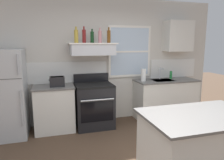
{
  "coord_description": "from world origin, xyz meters",
  "views": [
    {
      "loc": [
        -1.05,
        -2.25,
        1.75
      ],
      "look_at": [
        -0.05,
        1.2,
        1.1
      ],
      "focal_mm": 33.19,
      "sensor_mm": 36.0,
      "label": 1
    }
  ],
  "objects_px": {
    "bottle_red_label_wine": "(84,36)",
    "bottle_amber_wine": "(109,36)",
    "bottle_dark_green_wine": "(92,37)",
    "kitchen_island": "(199,150)",
    "bottle_champagne_gold_foil": "(76,36)",
    "refrigerator": "(6,94)",
    "toaster": "(57,81)",
    "dish_soap_bottle": "(171,75)",
    "paper_towel_roll": "(143,75)",
    "bottle_rose_pink": "(100,37)",
    "stove_range": "(94,105)"
  },
  "relations": [
    {
      "from": "bottle_amber_wine",
      "to": "bottle_red_label_wine",
      "type": "bearing_deg",
      "value": 173.02
    },
    {
      "from": "bottle_champagne_gold_foil",
      "to": "bottle_amber_wine",
      "type": "xyz_separation_m",
      "value": [
        0.66,
        -0.03,
        -0.0
      ]
    },
    {
      "from": "bottle_dark_green_wine",
      "to": "bottle_rose_pink",
      "type": "relative_size",
      "value": 0.93
    },
    {
      "from": "stove_range",
      "to": "bottle_amber_wine",
      "type": "relative_size",
      "value": 3.49
    },
    {
      "from": "stove_range",
      "to": "bottle_amber_wine",
      "type": "bearing_deg",
      "value": 8.16
    },
    {
      "from": "dish_soap_bottle",
      "to": "refrigerator",
      "type": "bearing_deg",
      "value": -177.4
    },
    {
      "from": "bottle_amber_wine",
      "to": "kitchen_island",
      "type": "xyz_separation_m",
      "value": [
        0.55,
        -2.21,
        -1.42
      ]
    },
    {
      "from": "bottle_champagne_gold_foil",
      "to": "bottle_red_label_wine",
      "type": "distance_m",
      "value": 0.16
    },
    {
      "from": "bottle_dark_green_wine",
      "to": "bottle_rose_pink",
      "type": "distance_m",
      "value": 0.16
    },
    {
      "from": "bottle_amber_wine",
      "to": "dish_soap_bottle",
      "type": "xyz_separation_m",
      "value": [
        1.54,
        0.09,
        -0.88
      ]
    },
    {
      "from": "stove_range",
      "to": "bottle_amber_wine",
      "type": "xyz_separation_m",
      "value": [
        0.34,
        0.05,
        1.41
      ]
    },
    {
      "from": "bottle_amber_wine",
      "to": "bottle_champagne_gold_foil",
      "type": "bearing_deg",
      "value": 176.98
    },
    {
      "from": "bottle_red_label_wine",
      "to": "bottle_amber_wine",
      "type": "relative_size",
      "value": 1.04
    },
    {
      "from": "stove_range",
      "to": "paper_towel_roll",
      "type": "relative_size",
      "value": 4.04
    },
    {
      "from": "bottle_rose_pink",
      "to": "dish_soap_bottle",
      "type": "bearing_deg",
      "value": 1.74
    },
    {
      "from": "refrigerator",
      "to": "bottle_champagne_gold_foil",
      "type": "xyz_separation_m",
      "value": [
        1.33,
        0.11,
        1.06
      ]
    },
    {
      "from": "bottle_red_label_wine",
      "to": "kitchen_island",
      "type": "height_order",
      "value": "bottle_red_label_wine"
    },
    {
      "from": "paper_towel_roll",
      "to": "dish_soap_bottle",
      "type": "distance_m",
      "value": 0.76
    },
    {
      "from": "kitchen_island",
      "to": "bottle_rose_pink",
      "type": "bearing_deg",
      "value": 107.89
    },
    {
      "from": "bottle_dark_green_wine",
      "to": "paper_towel_roll",
      "type": "relative_size",
      "value": 1.04
    },
    {
      "from": "stove_range",
      "to": "paper_towel_roll",
      "type": "xyz_separation_m",
      "value": [
        1.13,
        0.04,
        0.58
      ]
    },
    {
      "from": "paper_towel_roll",
      "to": "dish_soap_bottle",
      "type": "xyz_separation_m",
      "value": [
        0.75,
        0.1,
        -0.04
      ]
    },
    {
      "from": "toaster",
      "to": "bottle_dark_green_wine",
      "type": "bearing_deg",
      "value": 12.26
    },
    {
      "from": "toaster",
      "to": "bottle_champagne_gold_foil",
      "type": "relative_size",
      "value": 0.94
    },
    {
      "from": "bottle_red_label_wine",
      "to": "kitchen_island",
      "type": "bearing_deg",
      "value": -65.25
    },
    {
      "from": "bottle_red_label_wine",
      "to": "dish_soap_bottle",
      "type": "xyz_separation_m",
      "value": [
        2.04,
        0.03,
        -0.88
      ]
    },
    {
      "from": "bottle_dark_green_wine",
      "to": "paper_towel_roll",
      "type": "height_order",
      "value": "bottle_dark_green_wine"
    },
    {
      "from": "toaster",
      "to": "bottle_champagne_gold_foil",
      "type": "height_order",
      "value": "bottle_champagne_gold_foil"
    },
    {
      "from": "refrigerator",
      "to": "toaster",
      "type": "relative_size",
      "value": 5.51
    },
    {
      "from": "toaster",
      "to": "dish_soap_bottle",
      "type": "bearing_deg",
      "value": 3.46
    },
    {
      "from": "stove_range",
      "to": "dish_soap_bottle",
      "type": "relative_size",
      "value": 6.06
    },
    {
      "from": "bottle_rose_pink",
      "to": "paper_towel_roll",
      "type": "distance_m",
      "value": 1.27
    },
    {
      "from": "toaster",
      "to": "paper_towel_roll",
      "type": "xyz_separation_m",
      "value": [
        1.85,
        0.06,
        0.04
      ]
    },
    {
      "from": "bottle_amber_wine",
      "to": "kitchen_island",
      "type": "relative_size",
      "value": 0.22
    },
    {
      "from": "paper_towel_roll",
      "to": "dish_soap_bottle",
      "type": "height_order",
      "value": "paper_towel_roll"
    },
    {
      "from": "toaster",
      "to": "bottle_dark_green_wine",
      "type": "relative_size",
      "value": 1.06
    },
    {
      "from": "bottle_champagne_gold_foil",
      "to": "refrigerator",
      "type": "bearing_deg",
      "value": -175.44
    },
    {
      "from": "paper_towel_roll",
      "to": "kitchen_island",
      "type": "distance_m",
      "value": 2.29
    },
    {
      "from": "bottle_dark_green_wine",
      "to": "kitchen_island",
      "type": "height_order",
      "value": "bottle_dark_green_wine"
    },
    {
      "from": "bottle_champagne_gold_foil",
      "to": "dish_soap_bottle",
      "type": "xyz_separation_m",
      "value": [
        2.2,
        0.05,
        -0.88
      ]
    },
    {
      "from": "bottle_dark_green_wine",
      "to": "kitchen_island",
      "type": "bearing_deg",
      "value": -69.14
    },
    {
      "from": "bottle_rose_pink",
      "to": "dish_soap_bottle",
      "type": "relative_size",
      "value": 1.67
    },
    {
      "from": "refrigerator",
      "to": "dish_soap_bottle",
      "type": "xyz_separation_m",
      "value": [
        3.53,
        0.16,
        0.18
      ]
    },
    {
      "from": "toaster",
      "to": "bottle_champagne_gold_foil",
      "type": "xyz_separation_m",
      "value": [
        0.41,
        0.1,
        0.87
      ]
    },
    {
      "from": "refrigerator",
      "to": "bottle_red_label_wine",
      "type": "distance_m",
      "value": 1.83
    },
    {
      "from": "kitchen_island",
      "to": "bottle_champagne_gold_foil",
      "type": "bearing_deg",
      "value": 118.26
    },
    {
      "from": "bottle_champagne_gold_foil",
      "to": "dish_soap_bottle",
      "type": "relative_size",
      "value": 1.75
    },
    {
      "from": "paper_towel_roll",
      "to": "bottle_rose_pink",
      "type": "bearing_deg",
      "value": 177.17
    },
    {
      "from": "refrigerator",
      "to": "bottle_dark_green_wine",
      "type": "relative_size",
      "value": 5.84
    },
    {
      "from": "refrigerator",
      "to": "bottle_red_label_wine",
      "type": "xyz_separation_m",
      "value": [
        1.49,
        0.13,
        1.06
      ]
    }
  ]
}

